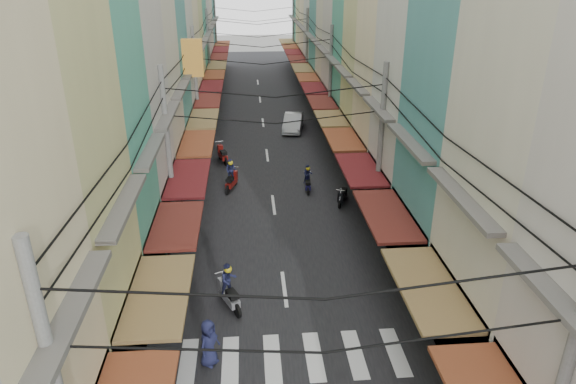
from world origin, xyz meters
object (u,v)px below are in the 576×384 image
white_car (293,130)px  bicycle (392,229)px  market_umbrella (513,304)px  traffic_sign (408,235)px

white_car → bicycle: 17.34m
white_car → bicycle: size_ratio=2.69×
white_car → market_umbrella: (4.75, -26.12, 2.12)m
bicycle → traffic_sign: size_ratio=0.64×
bicycle → market_umbrella: size_ratio=0.71×
white_car → bicycle: bearing=-68.4°
white_car → bicycle: (3.45, -17.00, 0.00)m
white_car → traffic_sign: bearing=-72.1°
market_umbrella → traffic_sign: bearing=110.3°
bicycle → market_umbrella: 9.46m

